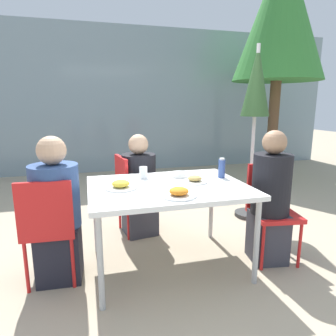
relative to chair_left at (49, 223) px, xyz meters
name	(u,v)px	position (x,y,z in m)	size (l,w,h in m)	color
ground_plane	(168,265)	(0.97, 0.02, -0.52)	(24.00, 24.00, 0.00)	tan
building_facade	(116,101)	(0.97, 4.19, 0.98)	(10.00, 0.20, 3.00)	gray
dining_table	(168,191)	(0.97, 0.02, 0.18)	(1.33, 1.02, 0.75)	white
chair_left	(49,223)	(0.00, 0.00, 0.00)	(0.42, 0.42, 0.88)	red
person_left	(57,215)	(0.05, 0.08, 0.04)	(0.38, 0.38, 1.19)	black
chair_right	(271,204)	(1.95, -0.05, 0.00)	(0.46, 0.46, 0.88)	red
person_right	(270,201)	(1.89, -0.12, 0.05)	(0.35, 0.35, 1.21)	#383842
chair_far	(131,188)	(0.76, 0.82, 0.00)	(0.46, 0.46, 0.88)	red
person_far	(139,189)	(0.85, 0.78, 0.00)	(0.38, 0.38, 1.12)	#383842
closed_umbrella	(256,92)	(2.31, 0.92, 1.06)	(0.36, 0.36, 2.12)	#333333
plate_0	(179,193)	(0.96, -0.31, 0.26)	(0.26, 0.26, 0.07)	white
plate_1	(121,185)	(0.57, 0.02, 0.26)	(0.26, 0.26, 0.07)	white
plate_2	(195,180)	(1.22, 0.05, 0.25)	(0.22, 0.22, 0.06)	white
bottle	(222,168)	(1.53, 0.15, 0.32)	(0.07, 0.07, 0.19)	#334C8E
drinking_cup	(143,172)	(0.81, 0.32, 0.29)	(0.08, 0.08, 0.11)	white
salad_bowl	(179,175)	(1.15, 0.28, 0.26)	(0.15, 0.15, 0.05)	white
tree_behind_left	(281,13)	(3.88, 2.81, 2.53)	(1.67, 1.67, 4.28)	brown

